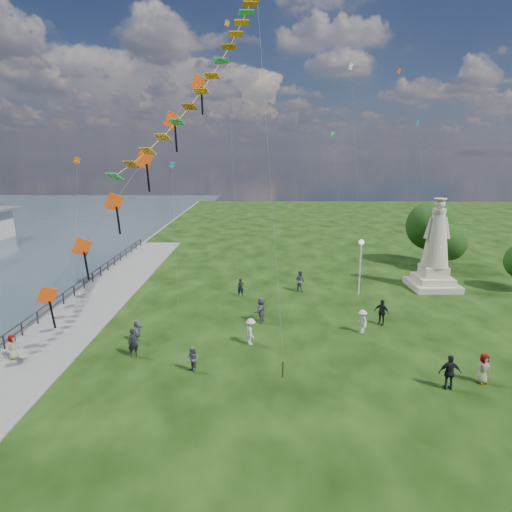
{
  "coord_description": "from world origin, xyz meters",
  "views": [
    {
      "loc": [
        -0.66,
        -17.79,
        11.69
      ],
      "look_at": [
        -1.0,
        8.0,
        5.5
      ],
      "focal_mm": 30.0,
      "sensor_mm": 36.0,
      "label": 1
    }
  ],
  "objects_px": {
    "person_2": "(251,332)",
    "person_10": "(13,348)",
    "person_6": "(241,287)",
    "person_5": "(137,331)",
    "person_8": "(362,321)",
    "statue": "(435,255)",
    "person_4": "(483,368)",
    "person_1": "(193,360)",
    "person_7": "(300,281)",
    "person_9": "(382,312)",
    "lamppost": "(361,255)",
    "person_0": "(133,343)",
    "person_3": "(450,372)",
    "person_11": "(261,310)"
  },
  "relations": [
    {
      "from": "lamppost",
      "to": "person_10",
      "type": "distance_m",
      "value": 25.79
    },
    {
      "from": "lamppost",
      "to": "person_0",
      "type": "height_order",
      "value": "lamppost"
    },
    {
      "from": "person_2",
      "to": "person_10",
      "type": "xyz_separation_m",
      "value": [
        -13.68,
        -2.33,
        -0.11
      ]
    },
    {
      "from": "person_8",
      "to": "person_7",
      "type": "bearing_deg",
      "value": -174.63
    },
    {
      "from": "person_8",
      "to": "person_3",
      "type": "bearing_deg",
      "value": 6.39
    },
    {
      "from": "person_6",
      "to": "person_11",
      "type": "height_order",
      "value": "person_11"
    },
    {
      "from": "person_5",
      "to": "person_3",
      "type": "bearing_deg",
      "value": -112.82
    },
    {
      "from": "person_5",
      "to": "person_8",
      "type": "bearing_deg",
      "value": -89.27
    },
    {
      "from": "person_7",
      "to": "person_2",
      "type": "bearing_deg",
      "value": 112.08
    },
    {
      "from": "person_4",
      "to": "person_10",
      "type": "height_order",
      "value": "person_4"
    },
    {
      "from": "person_1",
      "to": "person_6",
      "type": "bearing_deg",
      "value": 126.76
    },
    {
      "from": "person_3",
      "to": "person_9",
      "type": "height_order",
      "value": "person_3"
    },
    {
      "from": "person_3",
      "to": "person_7",
      "type": "height_order",
      "value": "person_7"
    },
    {
      "from": "person_4",
      "to": "person_7",
      "type": "height_order",
      "value": "person_7"
    },
    {
      "from": "person_10",
      "to": "person_11",
      "type": "bearing_deg",
      "value": -55.77
    },
    {
      "from": "person_10",
      "to": "person_11",
      "type": "distance_m",
      "value": 15.53
    },
    {
      "from": "person_5",
      "to": "person_11",
      "type": "bearing_deg",
      "value": -72.31
    },
    {
      "from": "person_7",
      "to": "person_10",
      "type": "xyz_separation_m",
      "value": [
        -17.7,
        -13.12,
        -0.19
      ]
    },
    {
      "from": "person_7",
      "to": "person_0",
      "type": "bearing_deg",
      "value": 91.45
    },
    {
      "from": "statue",
      "to": "person_1",
      "type": "bearing_deg",
      "value": -142.67
    },
    {
      "from": "person_0",
      "to": "person_3",
      "type": "xyz_separation_m",
      "value": [
        17.07,
        -3.43,
        0.07
      ]
    },
    {
      "from": "person_1",
      "to": "person_10",
      "type": "bearing_deg",
      "value": -141.28
    },
    {
      "from": "person_9",
      "to": "person_11",
      "type": "relative_size",
      "value": 0.98
    },
    {
      "from": "statue",
      "to": "person_8",
      "type": "distance_m",
      "value": 13.26
    },
    {
      "from": "person_6",
      "to": "person_10",
      "type": "relative_size",
      "value": 1.04
    },
    {
      "from": "statue",
      "to": "person_4",
      "type": "xyz_separation_m",
      "value": [
        -3.68,
        -16.29,
        -2.2
      ]
    },
    {
      "from": "person_0",
      "to": "person_5",
      "type": "bearing_deg",
      "value": 68.69
    },
    {
      "from": "person_3",
      "to": "lamppost",
      "type": "bearing_deg",
      "value": -82.64
    },
    {
      "from": "statue",
      "to": "person_8",
      "type": "xyz_separation_m",
      "value": [
        -8.51,
        -9.93,
        -2.22
      ]
    },
    {
      "from": "person_6",
      "to": "person_7",
      "type": "relative_size",
      "value": 0.82
    },
    {
      "from": "person_2",
      "to": "person_8",
      "type": "bearing_deg",
      "value": -92.13
    },
    {
      "from": "person_10",
      "to": "lamppost",
      "type": "bearing_deg",
      "value": -50.2
    },
    {
      "from": "person_4",
      "to": "person_10",
      "type": "bearing_deg",
      "value": 157.65
    },
    {
      "from": "person_8",
      "to": "person_10",
      "type": "bearing_deg",
      "value": -94.09
    },
    {
      "from": "person_7",
      "to": "person_9",
      "type": "bearing_deg",
      "value": 166.59
    },
    {
      "from": "statue",
      "to": "person_2",
      "type": "height_order",
      "value": "statue"
    },
    {
      "from": "person_0",
      "to": "person_7",
      "type": "xyz_separation_m",
      "value": [
        10.89,
        12.5,
        0.07
      ]
    },
    {
      "from": "person_2",
      "to": "person_10",
      "type": "relative_size",
      "value": 1.15
    },
    {
      "from": "person_1",
      "to": "person_9",
      "type": "bearing_deg",
      "value": 75.34
    },
    {
      "from": "lamppost",
      "to": "person_10",
      "type": "xyz_separation_m",
      "value": [
        -22.6,
        -12.13,
        -2.71
      ]
    },
    {
      "from": "person_3",
      "to": "person_9",
      "type": "distance_m",
      "value": 8.55
    },
    {
      "from": "person_0",
      "to": "person_11",
      "type": "relative_size",
      "value": 0.93
    },
    {
      "from": "lamppost",
      "to": "person_5",
      "type": "distance_m",
      "value": 18.92
    },
    {
      "from": "person_10",
      "to": "person_2",
      "type": "bearing_deg",
      "value": -68.76
    },
    {
      "from": "person_9",
      "to": "statue",
      "type": "bearing_deg",
      "value": 93.35
    },
    {
      "from": "statue",
      "to": "person_2",
      "type": "relative_size",
      "value": 4.69
    },
    {
      "from": "person_6",
      "to": "person_2",
      "type": "bearing_deg",
      "value": -90.03
    },
    {
      "from": "person_0",
      "to": "person_7",
      "type": "relative_size",
      "value": 0.93
    },
    {
      "from": "person_4",
      "to": "person_8",
      "type": "distance_m",
      "value": 7.99
    },
    {
      "from": "person_6",
      "to": "person_5",
      "type": "bearing_deg",
      "value": -130.79
    }
  ]
}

